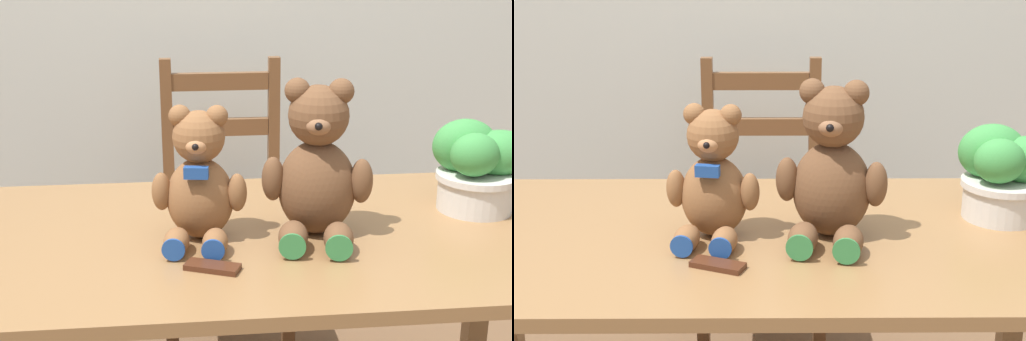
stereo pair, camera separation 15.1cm
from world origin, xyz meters
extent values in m
cube|color=olive|center=(0.00, 0.40, 0.70)|extent=(1.59, 0.80, 0.03)
cube|color=olive|center=(0.75, 0.75, 0.34)|extent=(0.06, 0.06, 0.69)
cube|color=brown|center=(0.00, 1.14, 0.42)|extent=(0.42, 0.44, 0.03)
cube|color=brown|center=(0.19, 0.94, 0.20)|extent=(0.04, 0.04, 0.41)
cube|color=brown|center=(-0.19, 0.94, 0.20)|extent=(0.04, 0.04, 0.41)
cube|color=brown|center=(0.19, 1.34, 0.49)|extent=(0.04, 0.04, 0.98)
cube|color=brown|center=(-0.19, 1.34, 0.49)|extent=(0.04, 0.04, 0.98)
cube|color=brown|center=(0.00, 1.34, 0.90)|extent=(0.34, 0.03, 0.06)
cube|color=brown|center=(0.00, 1.34, 0.74)|extent=(0.34, 0.03, 0.06)
ellipsoid|color=brown|center=(-0.10, 0.39, 0.81)|extent=(0.17, 0.15, 0.19)
sphere|color=brown|center=(-0.10, 0.39, 0.95)|extent=(0.12, 0.12, 0.12)
sphere|color=brown|center=(-0.06, 0.38, 1.00)|extent=(0.05, 0.05, 0.05)
sphere|color=brown|center=(-0.14, 0.40, 1.00)|extent=(0.05, 0.05, 0.05)
ellipsoid|color=#B2794C|center=(-0.11, 0.35, 0.94)|extent=(0.05, 0.05, 0.04)
sphere|color=black|center=(-0.11, 0.33, 0.95)|extent=(0.01, 0.01, 0.01)
ellipsoid|color=brown|center=(-0.02, 0.36, 0.83)|extent=(0.05, 0.05, 0.09)
ellipsoid|color=brown|center=(-0.19, 0.39, 0.83)|extent=(0.05, 0.05, 0.09)
ellipsoid|color=brown|center=(-0.07, 0.29, 0.74)|extent=(0.07, 0.10, 0.06)
cylinder|color=#1E4793|center=(-0.08, 0.24, 0.74)|extent=(0.05, 0.01, 0.05)
ellipsoid|color=brown|center=(-0.16, 0.30, 0.74)|extent=(0.07, 0.10, 0.06)
cylinder|color=#1E4793|center=(-0.16, 0.26, 0.74)|extent=(0.05, 0.01, 0.05)
cube|color=#1E4793|center=(-0.11, 0.33, 0.89)|extent=(0.05, 0.03, 0.03)
ellipsoid|color=brown|center=(0.16, 0.39, 0.83)|extent=(0.20, 0.18, 0.22)
sphere|color=brown|center=(0.16, 0.39, 0.99)|extent=(0.14, 0.14, 0.14)
sphere|color=brown|center=(0.21, 0.38, 1.05)|extent=(0.06, 0.06, 0.06)
sphere|color=brown|center=(0.12, 0.40, 1.05)|extent=(0.06, 0.06, 0.06)
ellipsoid|color=#8C5F3F|center=(0.16, 0.34, 0.98)|extent=(0.07, 0.06, 0.04)
sphere|color=black|center=(0.15, 0.32, 0.99)|extent=(0.02, 0.02, 0.02)
ellipsoid|color=brown|center=(0.26, 0.35, 0.85)|extent=(0.06, 0.06, 0.10)
ellipsoid|color=brown|center=(0.06, 0.39, 0.85)|extent=(0.06, 0.06, 0.10)
ellipsoid|color=brown|center=(0.19, 0.27, 0.75)|extent=(0.08, 0.12, 0.06)
cylinder|color=#337F42|center=(0.18, 0.22, 0.75)|extent=(0.06, 0.02, 0.06)
ellipsoid|color=brown|center=(0.10, 0.29, 0.75)|extent=(0.08, 0.12, 0.06)
cylinder|color=#337F42|center=(0.09, 0.24, 0.75)|extent=(0.06, 0.02, 0.06)
cylinder|color=beige|center=(0.59, 0.49, 0.76)|extent=(0.18, 0.18, 0.10)
cylinder|color=beige|center=(0.59, 0.49, 0.80)|extent=(0.20, 0.20, 0.02)
ellipsoid|color=#3D8E42|center=(0.64, 0.50, 0.86)|extent=(0.17, 0.12, 0.11)
ellipsoid|color=#3D8E42|center=(0.57, 0.53, 0.87)|extent=(0.16, 0.12, 0.14)
ellipsoid|color=#3D8E42|center=(0.56, 0.46, 0.87)|extent=(0.12, 0.09, 0.11)
cube|color=#472314|center=(-0.08, 0.21, 0.72)|extent=(0.12, 0.08, 0.01)
camera|label=1|loc=(-0.14, -1.12, 1.35)|focal=50.00mm
camera|label=2|loc=(0.01, -1.13, 1.35)|focal=50.00mm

